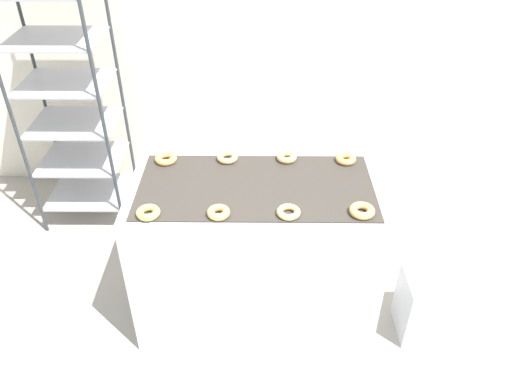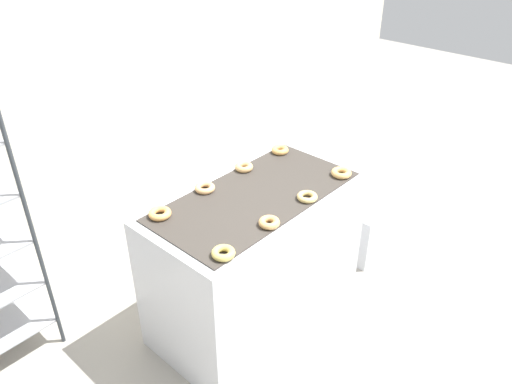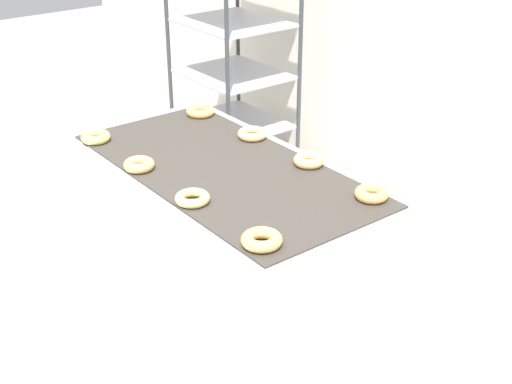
{
  "view_description": "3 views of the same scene",
  "coord_description": "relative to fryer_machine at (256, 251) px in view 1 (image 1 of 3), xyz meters",
  "views": [
    {
      "loc": [
        0.02,
        -1.61,
        2.49
      ],
      "look_at": [
        0.0,
        0.75,
        0.8
      ],
      "focal_mm": 35.0,
      "sensor_mm": 36.0,
      "label": 1
    },
    {
      "loc": [
        -1.85,
        -1.08,
        2.5
      ],
      "look_at": [
        0.0,
        0.6,
        0.97
      ],
      "focal_mm": 35.0,
      "sensor_mm": 36.0,
      "label": 2
    },
    {
      "loc": [
        1.99,
        -0.8,
        2.07
      ],
      "look_at": [
        0.0,
        0.75,
        0.8
      ],
      "focal_mm": 50.0,
      "sensor_mm": 36.0,
      "label": 3
    }
  ],
  "objects": [
    {
      "name": "baking_rack_cart",
      "position": [
        -1.32,
        1.01,
        0.47
      ],
      "size": [
        0.63,
        0.54,
        1.87
      ],
      "color": "#33383D",
      "rests_on": "ground_plane"
    },
    {
      "name": "wall_back",
      "position": [
        -0.0,
        1.52,
        0.92
      ],
      "size": [
        8.0,
        0.05,
        2.8
      ],
      "color": "silver",
      "rests_on": "ground_plane"
    },
    {
      "name": "donut_near_midright",
      "position": [
        0.16,
        -0.25,
        0.49
      ],
      "size": [
        0.12,
        0.12,
        0.03
      ],
      "primitive_type": "torus",
      "color": "#DABC6E",
      "rests_on": "fryer_machine"
    },
    {
      "name": "donut_near_right",
      "position": [
        0.53,
        -0.24,
        0.5
      ],
      "size": [
        0.13,
        0.13,
        0.04
      ],
      "primitive_type": "torus",
      "color": "#E0AC60",
      "rests_on": "fryer_machine"
    },
    {
      "name": "fryer_machine",
      "position": [
        0.0,
        0.0,
        0.0
      ],
      "size": [
        1.38,
        0.7,
        0.95
      ],
      "color": "silver",
      "rests_on": "ground_plane"
    },
    {
      "name": "donut_far_left",
      "position": [
        -0.52,
        0.24,
        0.5
      ],
      "size": [
        0.13,
        0.13,
        0.04
      ],
      "primitive_type": "torus",
      "color": "#ECA85A",
      "rests_on": "fryer_machine"
    },
    {
      "name": "donut_far_midleft",
      "position": [
        -0.17,
        0.26,
        0.49
      ],
      "size": [
        0.12,
        0.12,
        0.04
      ],
      "primitive_type": "torus",
      "color": "#E8B070",
      "rests_on": "fryer_machine"
    },
    {
      "name": "glaze_bin",
      "position": [
        1.05,
        -0.17,
        -0.26
      ],
      "size": [
        0.37,
        0.3,
        0.42
      ],
      "color": "silver",
      "rests_on": "ground_plane"
    },
    {
      "name": "donut_near_midleft",
      "position": [
        -0.18,
        -0.26,
        0.5
      ],
      "size": [
        0.12,
        0.12,
        0.04
      ],
      "primitive_type": "torus",
      "color": "tan",
      "rests_on": "fryer_machine"
    },
    {
      "name": "donut_far_right",
      "position": [
        0.52,
        0.25,
        0.5
      ],
      "size": [
        0.12,
        0.12,
        0.04
      ],
      "primitive_type": "torus",
      "color": "#E6A95A",
      "rests_on": "fryer_machine"
    },
    {
      "name": "donut_near_left",
      "position": [
        -0.53,
        -0.26,
        0.5
      ],
      "size": [
        0.12,
        0.12,
        0.04
      ],
      "primitive_type": "torus",
      "color": "#D5BE5E",
      "rests_on": "fryer_machine"
    },
    {
      "name": "donut_far_midright",
      "position": [
        0.18,
        0.27,
        0.5
      ],
      "size": [
        0.12,
        0.12,
        0.04
      ],
      "primitive_type": "torus",
      "color": "#DEAC6A",
      "rests_on": "fryer_machine"
    }
  ]
}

